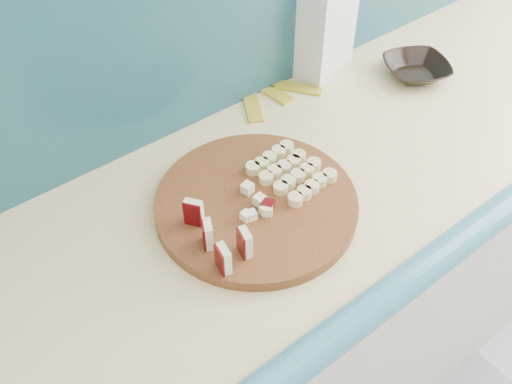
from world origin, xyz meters
name	(u,v)px	position (x,y,z in m)	size (l,w,h in m)	color
kitchen_counter	(253,331)	(0.10, 1.50, 0.46)	(2.20, 0.63, 0.91)	beige
backsplash	(156,26)	(0.10, 1.79, 1.16)	(2.20, 0.02, 0.50)	teal
cutting_board	(256,204)	(0.10, 1.49, 0.92)	(0.38, 0.38, 0.02)	#4B2510
apple_wedges	(217,237)	(-0.02, 1.44, 0.96)	(0.07, 0.15, 0.05)	beige
apple_chunks	(247,203)	(0.08, 1.49, 0.94)	(0.05, 0.06, 0.02)	#F2E7C1
banana_slices	(290,172)	(0.20, 1.50, 0.94)	(0.13, 0.15, 0.02)	#CCBF7C
brown_bowl	(416,69)	(0.68, 1.60, 0.93)	(0.15, 0.15, 0.04)	black
flour_bag	(323,28)	(0.51, 1.76, 1.03)	(0.13, 0.10, 0.23)	silver
banana_peel	(269,92)	(0.36, 1.76, 0.91)	(0.22, 0.18, 0.01)	gold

